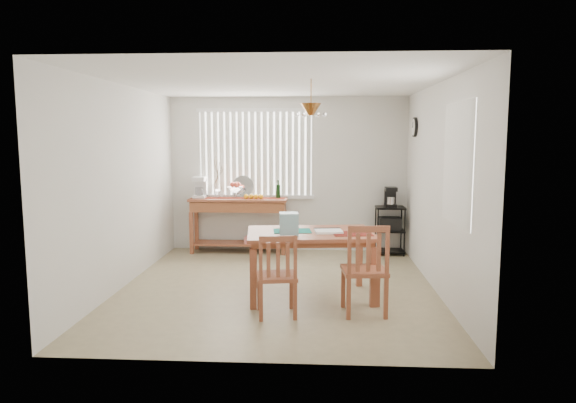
# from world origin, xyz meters

# --- Properties ---
(ground) EXTENTS (4.00, 4.50, 0.01)m
(ground) POSITION_xyz_m (0.00, 0.00, -0.01)
(ground) COLOR tan
(room_shell) EXTENTS (4.20, 4.70, 2.70)m
(room_shell) POSITION_xyz_m (0.00, 0.02, 1.69)
(room_shell) COLOR silver
(room_shell) RESTS_ON ground
(sideboard) EXTENTS (1.63, 0.46, 0.92)m
(sideboard) POSITION_xyz_m (-0.80, 2.00, 0.69)
(sideboard) COLOR #9B5134
(sideboard) RESTS_ON ground
(sideboard_items) EXTENTS (1.55, 0.39, 0.70)m
(sideboard_items) POSITION_xyz_m (-1.06, 2.01, 1.06)
(sideboard_items) COLOR maroon
(sideboard_items) RESTS_ON sideboard
(wire_cart) EXTENTS (0.47, 0.37, 0.79)m
(wire_cart) POSITION_xyz_m (1.70, 2.00, 0.48)
(wire_cart) COLOR black
(wire_cart) RESTS_ON ground
(cart_items) EXTENTS (0.19, 0.22, 0.33)m
(cart_items) POSITION_xyz_m (1.70, 2.01, 0.94)
(cart_items) COLOR black
(cart_items) RESTS_ON wire_cart
(dining_table) EXTENTS (1.59, 1.12, 0.80)m
(dining_table) POSITION_xyz_m (0.42, -0.37, 0.71)
(dining_table) COLOR #9B5134
(dining_table) RESTS_ON ground
(table_items) EXTENTS (1.20, 0.52, 0.26)m
(table_items) POSITION_xyz_m (0.29, -0.51, 0.90)
(table_items) COLOR #167E73
(table_items) RESTS_ON dining_table
(chair_left) EXTENTS (0.49, 0.49, 0.91)m
(chair_left) POSITION_xyz_m (0.08, -1.08, 0.45)
(chair_left) COLOR #9B5134
(chair_left) RESTS_ON ground
(chair_right) EXTENTS (0.51, 0.51, 1.01)m
(chair_right) POSITION_xyz_m (1.03, -0.97, 0.50)
(chair_right) COLOR #9B5134
(chair_right) RESTS_ON ground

